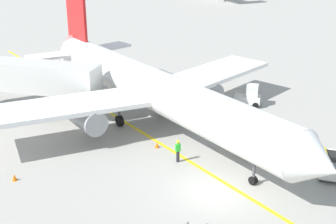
{
  "coord_description": "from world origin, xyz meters",
  "views": [
    {
      "loc": [
        -12.27,
        -22.16,
        15.36
      ],
      "look_at": [
        0.3,
        8.11,
        2.5
      ],
      "focal_mm": 49.01,
      "sensor_mm": 36.0,
      "label": 1
    }
  ],
  "objects": [
    {
      "name": "baggage_tug_near_wing",
      "position": [
        10.45,
        12.56,
        0.93
      ],
      "size": [
        2.71,
        2.46,
        2.1
      ],
      "color": "silver",
      "rests_on": "ground"
    },
    {
      "name": "belt_loader_aft_hold",
      "position": [
        8.64,
        -0.82,
        0.78
      ],
      "size": [
        4.2,
        4.62,
        2.59
      ],
      "color": "silver",
      "rests_on": "ground"
    },
    {
      "name": "airliner",
      "position": [
        0.18,
        11.64,
        3.42
      ],
      "size": [
        27.95,
        35.0,
        10.1
      ],
      "color": "white",
      "rests_on": "ground"
    },
    {
      "name": "safety_cone_nose_right",
      "position": [
        -11.45,
        6.41,
        0.22
      ],
      "size": [
        0.36,
        0.36,
        0.44
      ],
      "primitive_type": "cone",
      "color": "orange",
      "rests_on": "ground"
    },
    {
      "name": "ground_crew_marshaller",
      "position": [
        -0.35,
        4.68,
        0.91
      ],
      "size": [
        0.36,
        0.24,
        1.7
      ],
      "color": "#26262D",
      "rests_on": "ground"
    },
    {
      "name": "ground_plane",
      "position": [
        0.0,
        0.0,
        0.0
      ],
      "size": [
        300.0,
        300.0,
        0.0
      ],
      "primitive_type": "plane",
      "color": "#9E9B93"
    },
    {
      "name": "belt_loader_forward_hold",
      "position": [
        5.94,
        4.68,
        0.78
      ],
      "size": [
        3.94,
        4.79,
        2.59
      ],
      "color": "silver",
      "rests_on": "ground"
    },
    {
      "name": "taxi_line_yellow",
      "position": [
        0.3,
        5.0,
        0.0
      ],
      "size": [
        18.53,
        77.96,
        0.01
      ],
      "primitive_type": "cube",
      "rotation": [
        0.0,
        0.0,
        0.23
      ],
      "color": "yellow",
      "rests_on": "ground"
    },
    {
      "name": "safety_cone_wingtip_right",
      "position": [
        4.02,
        9.61,
        0.22
      ],
      "size": [
        0.36,
        0.36,
        0.44
      ],
      "primitive_type": "cone",
      "color": "orange",
      "rests_on": "ground"
    },
    {
      "name": "safety_cone_nose_left",
      "position": [
        -0.9,
        7.43,
        0.22
      ],
      "size": [
        0.36,
        0.36,
        0.44
      ],
      "primitive_type": "cone",
      "color": "orange",
      "rests_on": "ground"
    },
    {
      "name": "jet_bridge",
      "position": [
        -9.45,
        18.78,
        3.54
      ],
      "size": [
        11.6,
        9.86,
        4.85
      ],
      "color": "beige",
      "rests_on": "ground"
    }
  ]
}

